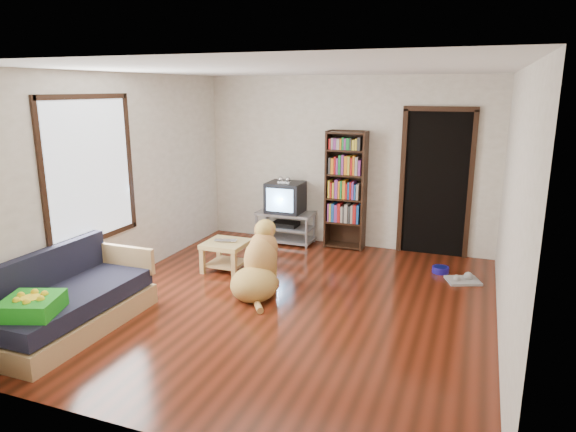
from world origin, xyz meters
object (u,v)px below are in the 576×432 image
(laptop, at_px, (225,242))
(dog_bowl, at_px, (440,270))
(crt_tv, at_px, (286,197))
(bookshelf, at_px, (346,184))
(tv_stand, at_px, (285,226))
(coffee_table, at_px, (226,250))
(grey_rag, at_px, (463,281))
(sofa, at_px, (69,305))
(green_cushion, at_px, (32,306))
(dog, at_px, (259,267))

(laptop, bearing_deg, dog_bowl, 3.50)
(crt_tv, xyz_separation_m, bookshelf, (0.95, 0.07, 0.26))
(tv_stand, distance_m, coffee_table, 1.52)
(grey_rag, xyz_separation_m, sofa, (-3.73, -2.81, 0.25))
(laptop, relative_size, coffee_table, 0.54)
(tv_stand, height_order, coffee_table, tv_stand)
(tv_stand, xyz_separation_m, coffee_table, (-0.29, -1.50, 0.01))
(grey_rag, bearing_deg, crt_tv, 163.06)
(green_cushion, distance_m, grey_rag, 4.96)
(tv_stand, height_order, sofa, sofa)
(bookshelf, bearing_deg, grey_rag, -26.77)
(tv_stand, xyz_separation_m, bookshelf, (0.95, 0.09, 0.73))
(coffee_table, bearing_deg, sofa, -107.89)
(green_cushion, bearing_deg, coffee_table, 58.25)
(crt_tv, height_order, bookshelf, bookshelf)
(tv_stand, bearing_deg, grey_rag, -16.52)
(green_cushion, distance_m, dog, 2.48)
(dog_bowl, bearing_deg, crt_tv, 166.51)
(green_cushion, distance_m, crt_tv, 4.30)
(dog_bowl, distance_m, crt_tv, 2.62)
(coffee_table, bearing_deg, dog_bowl, 18.75)
(laptop, bearing_deg, dog, -52.58)
(green_cushion, distance_m, laptop, 2.72)
(laptop, xyz_separation_m, sofa, (-0.69, -2.10, -0.15))
(crt_tv, bearing_deg, dog, -77.66)
(tv_stand, xyz_separation_m, crt_tv, (0.00, 0.02, 0.47))
(laptop, xyz_separation_m, dog, (0.75, -0.56, -0.08))
(tv_stand, height_order, crt_tv, crt_tv)
(laptop, bearing_deg, coffee_table, 74.18)
(green_cushion, height_order, bookshelf, bookshelf)
(laptop, bearing_deg, sofa, -123.94)
(green_cushion, bearing_deg, grey_rag, 23.17)
(bookshelf, distance_m, sofa, 4.26)
(dog_bowl, distance_m, tv_stand, 2.53)
(grey_rag, relative_size, dog, 0.37)
(grey_rag, relative_size, bookshelf, 0.22)
(laptop, bearing_deg, crt_tv, 63.75)
(dog_bowl, xyz_separation_m, sofa, (-3.43, -3.06, 0.22))
(coffee_table, distance_m, dog, 0.95)
(tv_stand, distance_m, sofa, 3.76)
(bookshelf, height_order, dog, bookshelf)
(grey_rag, bearing_deg, bookshelf, 153.23)
(crt_tv, xyz_separation_m, dog, (0.46, -2.11, -0.42))
(laptop, height_order, sofa, sofa)
(sofa, bearing_deg, grey_rag, 37.05)
(dog_bowl, bearing_deg, bookshelf, 156.30)
(dog_bowl, height_order, crt_tv, crt_tv)
(grey_rag, height_order, sofa, sofa)
(sofa, xyz_separation_m, dog, (1.43, 1.55, 0.07))
(laptop, xyz_separation_m, tv_stand, (0.29, 1.53, -0.14))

